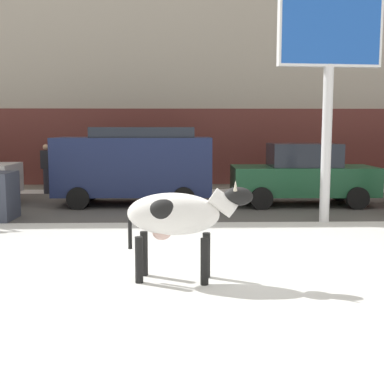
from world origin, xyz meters
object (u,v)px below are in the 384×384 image
(car_darkgreen_sedan, at_px, (303,175))
(pedestrian_near_billboard, at_px, (46,169))
(billboard, at_px, (330,42))
(pedestrian_far_left, at_px, (101,169))
(cow_holstein, at_px, (177,216))
(pedestrian_by_cars, at_px, (283,168))
(car_navy_van, at_px, (135,163))

(car_darkgreen_sedan, height_order, pedestrian_near_billboard, car_darkgreen_sedan)
(billboard, xyz_separation_m, car_darkgreen_sedan, (0.14, 2.80, -3.41))
(car_darkgreen_sedan, height_order, pedestrian_far_left, car_darkgreen_sedan)
(cow_holstein, xyz_separation_m, pedestrian_by_cars, (3.77, 10.44, -0.12))
(pedestrian_far_left, bearing_deg, pedestrian_near_billboard, 180.00)
(car_darkgreen_sedan, xyz_separation_m, pedestrian_by_cars, (0.01, 2.87, -0.03))
(cow_holstein, height_order, pedestrian_far_left, pedestrian_far_left)
(car_darkgreen_sedan, relative_size, pedestrian_near_billboard, 2.44)
(pedestrian_near_billboard, relative_size, pedestrian_by_cars, 1.00)
(pedestrian_near_billboard, height_order, pedestrian_by_cars, same)
(car_navy_van, relative_size, pedestrian_by_cars, 2.67)
(cow_holstein, xyz_separation_m, pedestrian_far_left, (-2.65, 10.44, -0.12))
(cow_holstein, bearing_deg, pedestrian_by_cars, 70.11)
(car_navy_van, distance_m, pedestrian_near_billboard, 4.25)
(billboard, xyz_separation_m, pedestrian_by_cars, (0.15, 5.67, -3.43))
(pedestrian_far_left, bearing_deg, pedestrian_by_cars, 0.00)
(car_darkgreen_sedan, distance_m, pedestrian_near_billboard, 8.81)
(pedestrian_near_billboard, bearing_deg, pedestrian_far_left, 0.00)
(cow_holstein, xyz_separation_m, car_darkgreen_sedan, (3.77, 7.57, -0.09))
(car_navy_van, xyz_separation_m, car_darkgreen_sedan, (5.03, -0.21, -0.33))
(cow_holstein, distance_m, billboard, 6.84)
(car_navy_van, distance_m, car_darkgreen_sedan, 5.04)
(billboard, relative_size, car_navy_van, 1.20)
(billboard, relative_size, pedestrian_near_billboard, 3.21)
(pedestrian_far_left, bearing_deg, car_navy_van, -62.44)
(billboard, bearing_deg, pedestrian_far_left, 137.90)
(cow_holstein, relative_size, car_darkgreen_sedan, 0.46)
(car_navy_van, distance_m, pedestrian_by_cars, 5.71)
(pedestrian_far_left, bearing_deg, billboard, -42.10)
(pedestrian_far_left, bearing_deg, cow_holstein, -75.76)
(pedestrian_by_cars, bearing_deg, car_darkgreen_sedan, -90.16)
(cow_holstein, height_order, pedestrian_near_billboard, pedestrian_near_billboard)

